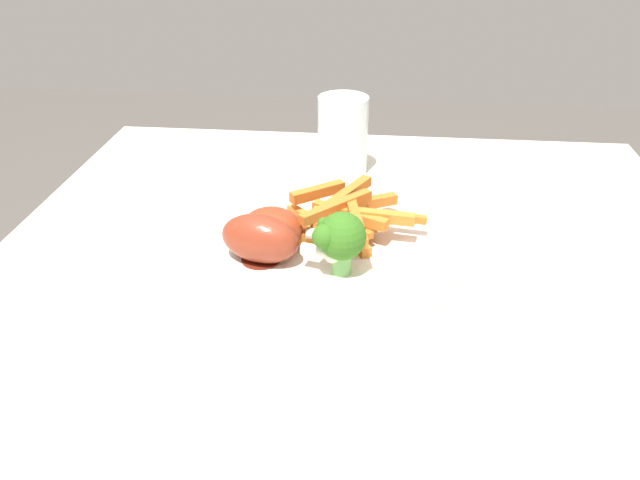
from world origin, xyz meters
The scene contains 7 objects.
dining_table centered at (0.00, 0.00, 0.61)m, with size 0.93×0.80×0.73m.
dinner_plate centered at (-0.06, -0.04, 0.73)m, with size 0.28×0.28×0.01m, color white.
broccoli_floret_front centered at (-0.03, -0.02, 0.78)m, with size 0.05×0.05×0.07m.
carrot_fries_pile centered at (-0.11, -0.01, 0.76)m, with size 0.15×0.16×0.04m.
chicken_drumstick_near centered at (-0.08, -0.08, 0.76)m, with size 0.06×0.12×0.05m.
chicken_drumstick_far centered at (-0.05, -0.09, 0.77)m, with size 0.06×0.13×0.05m.
water_glass centered at (-0.32, -0.03, 0.78)m, with size 0.07×0.07×0.11m, color silver.
Camera 1 is at (0.51, 0.02, 1.09)m, focal length 36.08 mm.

